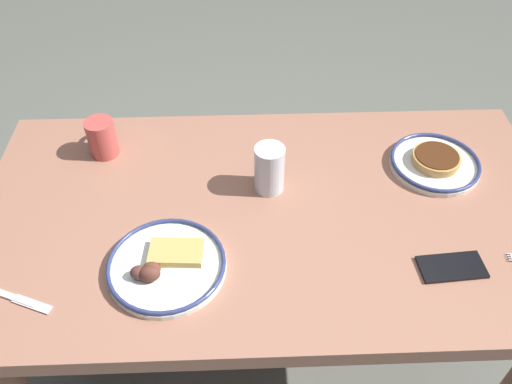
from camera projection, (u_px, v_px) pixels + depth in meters
name	position (u px, v px, depth m)	size (l,w,h in m)	color
ground_plane	(266.00, 356.00, 1.80)	(6.00, 6.00, 0.00)	#64665C
dining_table	(270.00, 233.00, 1.34)	(1.43, 0.77, 0.74)	#A16B54
plate_near_main	(435.00, 162.00, 1.38)	(0.24, 0.24, 0.04)	silver
plate_center_pancakes	(166.00, 265.00, 1.14)	(0.26, 0.26, 0.05)	white
coffee_mug	(102.00, 137.00, 1.39)	(0.08, 0.11, 0.10)	#BF4C47
drinking_glass	(269.00, 171.00, 1.29)	(0.08, 0.08, 0.13)	silver
cell_phone	(452.00, 267.00, 1.15)	(0.14, 0.07, 0.01)	black
butter_knife	(5.00, 295.00, 1.10)	(0.22, 0.10, 0.01)	silver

